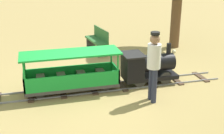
{
  "coord_description": "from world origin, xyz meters",
  "views": [
    {
      "loc": [
        6.71,
        -1.76,
        3.1
      ],
      "look_at": [
        0.0,
        0.05,
        0.55
      ],
      "focal_mm": 47.87,
      "sensor_mm": 36.0,
      "label": 1
    }
  ],
  "objects_px": {
    "conductor_person": "(154,61)",
    "locomotive": "(147,66)",
    "passenger_car": "(72,76)",
    "park_bench": "(98,40)"
  },
  "relations": [
    {
      "from": "passenger_car",
      "to": "park_bench",
      "type": "bearing_deg",
      "value": 156.59
    },
    {
      "from": "conductor_person",
      "to": "passenger_car",
      "type": "bearing_deg",
      "value": -119.51
    },
    {
      "from": "park_bench",
      "to": "conductor_person",
      "type": "bearing_deg",
      "value": 5.3
    },
    {
      "from": "locomotive",
      "to": "passenger_car",
      "type": "distance_m",
      "value": 1.94
    },
    {
      "from": "locomotive",
      "to": "conductor_person",
      "type": "xyz_separation_m",
      "value": [
        0.97,
        -0.23,
        0.47
      ]
    },
    {
      "from": "park_bench",
      "to": "passenger_car",
      "type": "bearing_deg",
      "value": -23.41
    },
    {
      "from": "locomotive",
      "to": "passenger_car",
      "type": "height_order",
      "value": "locomotive"
    },
    {
      "from": "locomotive",
      "to": "passenger_car",
      "type": "bearing_deg",
      "value": -90.0
    },
    {
      "from": "conductor_person",
      "to": "park_bench",
      "type": "distance_m",
      "value": 4.09
    },
    {
      "from": "conductor_person",
      "to": "locomotive",
      "type": "bearing_deg",
      "value": 166.47
    }
  ]
}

